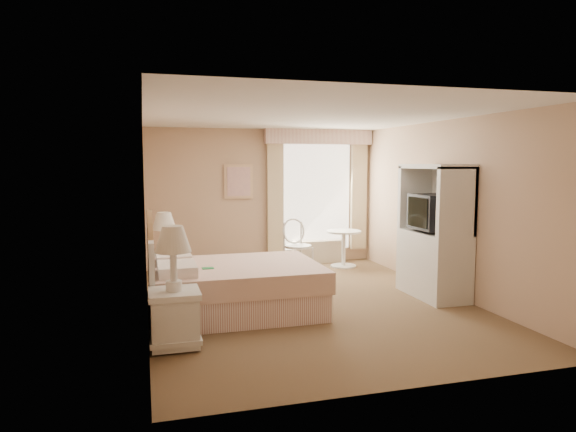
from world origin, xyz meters
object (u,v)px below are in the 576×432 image
object	(u,v)px
nightstand_far	(165,263)
nightstand_near	(174,303)
bed	(228,286)
round_table	(344,243)
cafe_chair	(296,242)
armoire	(434,242)

from	to	relation	value
nightstand_far	nightstand_near	bearing A→B (deg)	-90.00
bed	round_table	world-z (taller)	bed
round_table	cafe_chair	size ratio (longest dim) A/B	0.70
nightstand_near	round_table	xyz separation A→B (m)	(3.21, 3.35, -0.03)
nightstand_near	cafe_chair	world-z (taller)	nightstand_near
bed	armoire	xyz separation A→B (m)	(2.93, 0.00, 0.43)
nightstand_far	cafe_chair	xyz separation A→B (m)	(2.22, 0.79, 0.11)
cafe_chair	bed	bearing A→B (deg)	-143.45
nightstand_near	nightstand_far	xyz separation A→B (m)	(0.00, 2.27, -0.03)
nightstand_far	armoire	distance (m)	3.86
bed	cafe_chair	world-z (taller)	bed
cafe_chair	armoire	world-z (taller)	armoire
bed	nightstand_near	xyz separation A→B (m)	(-0.72, -1.06, 0.12)
bed	cafe_chair	bearing A→B (deg)	52.95
bed	armoire	size ratio (longest dim) A/B	1.13
nightstand_far	cafe_chair	bearing A→B (deg)	19.54
round_table	armoire	xyz separation A→B (m)	(0.45, -2.28, 0.33)
cafe_chair	nightstand_far	bearing A→B (deg)	-176.86
bed	nightstand_near	distance (m)	1.29
bed	nightstand_far	size ratio (longest dim) A/B	1.81
nightstand_near	armoire	bearing A→B (deg)	16.29
round_table	cafe_chair	world-z (taller)	cafe_chair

